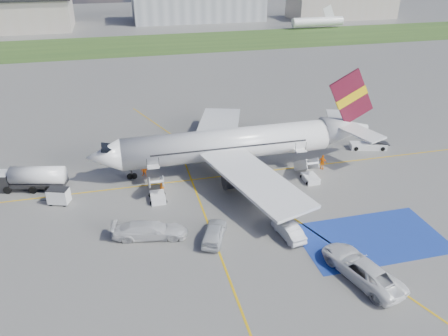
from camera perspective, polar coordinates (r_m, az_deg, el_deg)
The scene contains 21 objects.
ground at distance 44.66m, azimuth 4.90°, elevation -8.02°, with size 400.00×400.00×0.00m, color #60605E.
grass_strip at distance 132.45m, azimuth -8.70°, elevation 15.72°, with size 400.00×30.00×0.01m, color #2D4C1E.
taxiway_line_main at distance 54.43m, azimuth 0.91°, elevation -0.95°, with size 120.00×0.20×0.01m, color gold.
taxiway_line_cross at distance 36.16m, azimuth 2.25°, elevation -18.07°, with size 0.20×60.00×0.01m, color gold.
taxiway_line_diag at distance 54.43m, azimuth 0.91°, elevation -0.95°, with size 0.20×60.00×0.01m, color gold.
staging_box at distance 45.66m, azimuth 18.67°, elevation -8.68°, with size 14.00×8.00×0.01m, color navy.
terminal_centre at distance 173.55m, azimuth -3.38°, elevation 20.64°, with size 48.00×18.00×12.00m, color gray.
terminal_east at distance 185.68m, azimuth 15.07°, elevation 19.63°, with size 40.00×16.00×8.00m, color #9F9589.
airliner at distance 55.04m, azimuth 1.92°, elevation 3.29°, with size 36.81×32.95×11.92m.
airstairs_fwd at distance 49.89m, azimuth -8.72°, elevation -3.30°, with size 1.90×5.20×3.60m.
airstairs_aft at distance 54.24m, azimuth 11.05°, elevation -0.87°, with size 1.90×5.20×3.60m.
fuel_tanker at distance 55.68m, azimuth -24.03°, elevation -1.43°, with size 8.69×4.08×2.87m.
gpu_cart at distance 51.59m, azimuth -20.76°, elevation -3.54°, with size 2.56×2.06×1.86m.
belt_loader at distance 64.72m, azimuth 18.33°, elevation 2.75°, with size 5.50×3.04×1.59m.
car_silver_a at distance 42.71m, azimuth -1.29°, elevation -8.38°, with size 1.97×4.90×1.67m, color silver.
car_silver_b at distance 43.61m, azimuth 8.43°, elevation -8.03°, with size 1.55×4.45×1.47m, color silver.
van_white_a at distance 40.01m, azimuth 17.58°, elevation -12.11°, with size 2.88×6.24×2.34m, color white.
van_white_b at distance 43.50m, azimuth -9.72°, elevation -7.70°, with size 2.23×5.48×2.15m, color silver.
crew_fwd at distance 50.86m, azimuth -8.09°, elevation -2.41°, with size 0.57×0.37×1.57m, color orange.
crew_nose at distance 54.66m, azimuth -10.38°, elevation -0.26°, with size 0.86×0.67×1.76m, color #DB580B.
crew_aft at distance 56.88m, azimuth 12.75°, elevation 0.74°, with size 1.15×0.48×1.96m, color orange.
Camera 1 is at (-12.48, -34.34, 25.68)m, focal length 35.00 mm.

